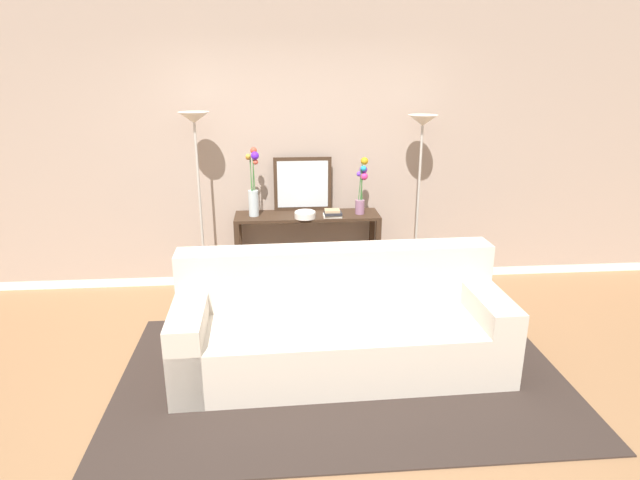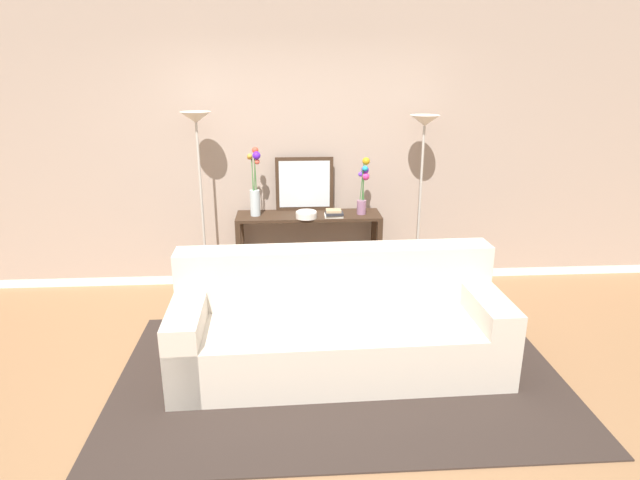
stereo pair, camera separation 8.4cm
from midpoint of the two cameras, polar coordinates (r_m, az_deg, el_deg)
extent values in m
cube|color=#936B47|center=(4.04, -3.18, -15.39)|extent=(16.00, 16.00, 0.02)
cube|color=white|center=(5.83, -3.81, -3.73)|extent=(12.00, 0.15, 0.09)
cube|color=tan|center=(5.47, -4.12, 10.11)|extent=(12.00, 0.14, 2.73)
cube|color=#332823|center=(4.14, 1.78, -14.16)|extent=(3.27, 2.02, 0.01)
cube|color=beige|center=(4.12, 1.65, -11.02)|extent=(2.46, 0.94, 0.42)
cube|color=beige|center=(4.21, 1.13, -3.71)|extent=(2.45, 0.32, 0.46)
cube|color=beige|center=(4.09, -14.06, -10.40)|extent=(0.26, 0.89, 0.60)
cube|color=beige|center=(4.35, 16.34, -8.79)|extent=(0.26, 0.89, 0.60)
cube|color=#382619|center=(5.29, -1.82, 2.59)|extent=(1.41, 0.39, 0.03)
cube|color=#382619|center=(5.50, -1.76, -3.96)|extent=(1.30, 0.33, 0.01)
cube|color=#382619|center=(5.26, -9.13, -2.37)|extent=(0.05, 0.05, 0.78)
cube|color=#382619|center=(5.33, 5.67, -1.96)|extent=(0.05, 0.05, 0.78)
cube|color=#382619|center=(5.58, -8.89, -1.13)|extent=(0.05, 0.05, 0.78)
cube|color=#382619|center=(5.65, 5.06, -0.76)|extent=(0.05, 0.05, 0.78)
cylinder|color=#B7B2A8|center=(5.53, -12.36, -5.82)|extent=(0.26, 0.26, 0.02)
cylinder|color=#B7B2A8|center=(5.24, -12.98, 2.76)|extent=(0.02, 0.02, 1.69)
cone|color=silver|center=(5.08, -13.71, 12.51)|extent=(0.28, 0.28, 0.10)
cylinder|color=#B7B2A8|center=(5.63, 9.41, -5.14)|extent=(0.26, 0.26, 0.02)
cylinder|color=#B7B2A8|center=(5.36, 9.87, 3.07)|extent=(0.02, 0.02, 1.65)
cone|color=silver|center=(5.21, 10.40, 12.38)|extent=(0.28, 0.28, 0.10)
cube|color=#382619|center=(5.38, -2.30, 5.96)|extent=(0.57, 0.02, 0.54)
cube|color=silver|center=(5.37, -2.30, 5.93)|extent=(0.50, 0.01, 0.47)
cylinder|color=silver|center=(5.25, -7.52, 3.89)|extent=(0.10, 0.10, 0.25)
cylinder|color=#3D7538|center=(5.19, -7.57, 7.31)|extent=(0.02, 0.02, 0.38)
sphere|color=#E64933|center=(5.17, -7.53, 9.42)|extent=(0.06, 0.06, 0.06)
cylinder|color=#3D7538|center=(5.18, -7.81, 6.95)|extent=(0.01, 0.03, 0.32)
sphere|color=#CC7D34|center=(5.15, -8.11, 8.69)|extent=(0.05, 0.05, 0.05)
cylinder|color=#3D7538|center=(5.18, -7.81, 7.00)|extent=(0.02, 0.04, 0.33)
sphere|color=gold|center=(5.14, -8.10, 8.79)|extent=(0.05, 0.05, 0.05)
cylinder|color=#3D7538|center=(5.18, -7.48, 6.71)|extent=(0.01, 0.03, 0.28)
sphere|color=#D55240|center=(5.15, -7.33, 8.21)|extent=(0.05, 0.05, 0.05)
cylinder|color=#3D7538|center=(5.17, -7.51, 7.03)|extent=(0.02, 0.03, 0.34)
sphere|color=#5C1FDE|center=(5.14, -7.39, 8.87)|extent=(0.08, 0.08, 0.08)
cylinder|color=gray|center=(5.30, 3.80, 3.52)|extent=(0.09, 0.09, 0.14)
cylinder|color=#3D7538|center=(5.27, 3.78, 5.61)|extent=(0.03, 0.01, 0.25)
sphere|color=#6B37DA|center=(5.26, 3.71, 7.00)|extent=(0.05, 0.05, 0.05)
cylinder|color=#3D7538|center=(5.24, 4.01, 6.29)|extent=(0.02, 0.05, 0.38)
sphere|color=#C09118|center=(5.20, 4.28, 8.36)|extent=(0.07, 0.07, 0.07)
cylinder|color=#3D7538|center=(5.26, 3.99, 5.50)|extent=(0.01, 0.04, 0.24)
sphere|color=#E43689|center=(5.24, 4.23, 6.77)|extent=(0.08, 0.08, 0.08)
cylinder|color=#3D7538|center=(5.24, 3.97, 5.91)|extent=(0.03, 0.03, 0.32)
sphere|color=#22A3D9|center=(5.19, 4.18, 7.59)|extent=(0.05, 0.05, 0.05)
cylinder|color=#3D7538|center=(5.26, 3.96, 5.84)|extent=(0.02, 0.03, 0.30)
sphere|color=#6628E9|center=(5.24, 4.17, 7.45)|extent=(0.07, 0.07, 0.07)
cylinder|color=silver|center=(5.15, -2.06, 2.65)|extent=(0.20, 0.20, 0.06)
torus|color=silver|center=(5.14, -2.06, 3.00)|extent=(0.20, 0.20, 0.01)
cube|color=silver|center=(5.20, 0.87, 2.62)|extent=(0.18, 0.13, 0.02)
cube|color=#2D2D33|center=(5.18, 0.93, 2.85)|extent=(0.17, 0.13, 0.03)
cube|color=tan|center=(5.19, 0.84, 3.13)|extent=(0.15, 0.13, 0.02)
cube|color=silver|center=(5.54, -7.56, -4.96)|extent=(0.04, 0.14, 0.12)
cube|color=tan|center=(5.54, -7.10, -5.04)|extent=(0.04, 0.16, 0.10)
cube|color=#BC3328|center=(5.53, -6.63, -4.99)|extent=(0.05, 0.15, 0.10)
cube|color=#1E7075|center=(5.53, -6.13, -4.92)|extent=(0.04, 0.18, 0.12)
cube|color=navy|center=(5.53, -5.59, -4.85)|extent=(0.06, 0.18, 0.13)
cube|color=gold|center=(5.53, -4.94, -4.98)|extent=(0.06, 0.16, 0.10)
cube|color=#236033|center=(5.53, -4.32, -4.88)|extent=(0.06, 0.18, 0.11)
cube|color=maroon|center=(5.53, -3.85, -4.80)|extent=(0.03, 0.16, 0.13)
cube|color=#6B3360|center=(5.53, -3.40, -4.85)|extent=(0.05, 0.16, 0.12)
cube|color=#B77F33|center=(5.53, -2.88, -4.93)|extent=(0.04, 0.17, 0.10)
camera|label=1|loc=(0.04, -90.52, -0.17)|focal=30.16mm
camera|label=2|loc=(0.04, 89.48, 0.17)|focal=30.16mm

